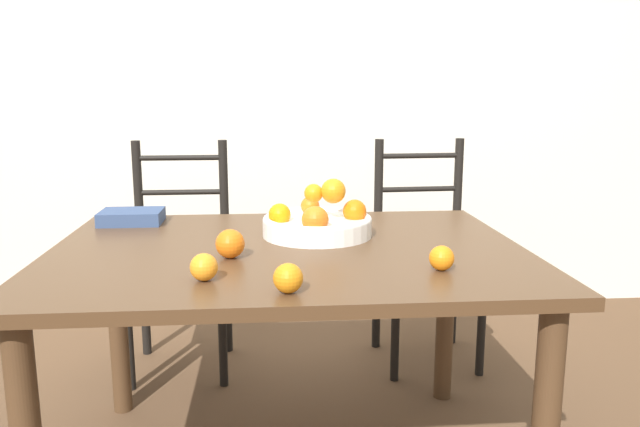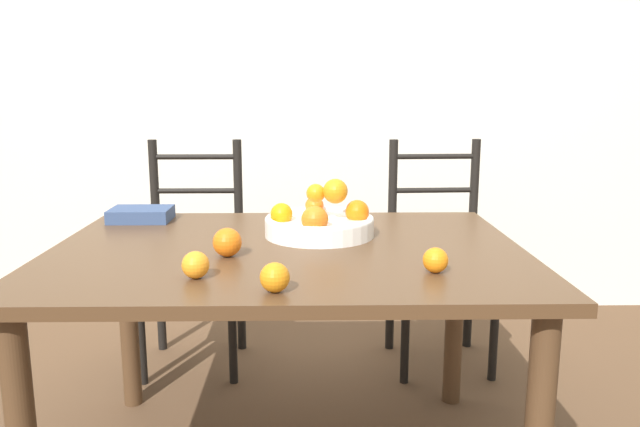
{
  "view_description": "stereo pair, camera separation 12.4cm",
  "coord_description": "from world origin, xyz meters",
  "views": [
    {
      "loc": [
        -0.06,
        -1.83,
        1.22
      ],
      "look_at": [
        0.1,
        0.04,
        0.85
      ],
      "focal_mm": 35.0,
      "sensor_mm": 36.0,
      "label": 1
    },
    {
      "loc": [
        0.07,
        -1.84,
        1.22
      ],
      "look_at": [
        0.1,
        0.04,
        0.85
      ],
      "focal_mm": 35.0,
      "sensor_mm": 36.0,
      "label": 2
    }
  ],
  "objects": [
    {
      "name": "orange_loose_0",
      "position": [
        -0.17,
        -0.11,
        0.79
      ],
      "size": [
        0.08,
        0.08,
        0.08
      ],
      "color": "orange",
      "rests_on": "dining_table"
    },
    {
      "name": "chair_right",
      "position": [
        0.65,
        0.84,
        0.47
      ],
      "size": [
        0.44,
        0.42,
        1.0
      ],
      "rotation": [
        0.0,
        0.0,
        0.05
      ],
      "color": "black",
      "rests_on": "ground_plane"
    },
    {
      "name": "wall_back",
      "position": [
        0.0,
        1.58,
        1.3
      ],
      "size": [
        8.0,
        0.06,
        2.6
      ],
      "color": "silver",
      "rests_on": "ground_plane"
    },
    {
      "name": "book_stack",
      "position": [
        -0.54,
        0.39,
        0.77
      ],
      "size": [
        0.22,
        0.16,
        0.05
      ],
      "color": "#334770",
      "rests_on": "dining_table"
    },
    {
      "name": "orange_loose_3",
      "position": [
        -0.01,
        -0.43,
        0.79
      ],
      "size": [
        0.07,
        0.07,
        0.07
      ],
      "color": "orange",
      "rests_on": "dining_table"
    },
    {
      "name": "fruit_bowl",
      "position": [
        0.1,
        0.14,
        0.8
      ],
      "size": [
        0.35,
        0.35,
        0.19
      ],
      "color": "white",
      "rests_on": "dining_table"
    },
    {
      "name": "orange_loose_2",
      "position": [
        -0.22,
        -0.32,
        0.79
      ],
      "size": [
        0.07,
        0.07,
        0.07
      ],
      "color": "orange",
      "rests_on": "dining_table"
    },
    {
      "name": "orange_loose_1",
      "position": [
        0.4,
        -0.28,
        0.78
      ],
      "size": [
        0.07,
        0.07,
        0.07
      ],
      "color": "orange",
      "rests_on": "dining_table"
    },
    {
      "name": "dining_table",
      "position": [
        0.0,
        0.0,
        0.65
      ],
      "size": [
        1.42,
        1.06,
        0.75
      ],
      "color": "#4C331E",
      "rests_on": "ground_plane"
    },
    {
      "name": "chair_left",
      "position": [
        -0.45,
        0.84,
        0.47
      ],
      "size": [
        0.42,
        0.4,
        1.0
      ],
      "rotation": [
        0.0,
        0.0,
        0.01
      ],
      "color": "black",
      "rests_on": "ground_plane"
    }
  ]
}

